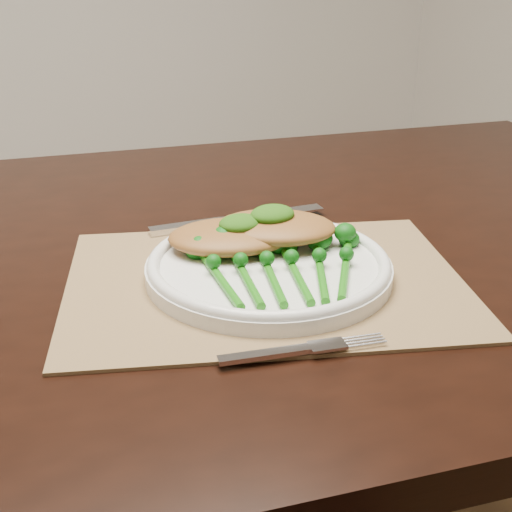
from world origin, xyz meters
name	(u,v)px	position (x,y,z in m)	size (l,w,h in m)	color
dining_table	(171,489)	(0.07, 0.07, 0.38)	(1.73, 1.16, 0.75)	black
placemat	(265,282)	(0.14, -0.07, 0.75)	(0.43, 0.31, 0.00)	olive
dinner_plate	(269,266)	(0.15, -0.06, 0.77)	(0.27, 0.27, 0.02)	silver
knife	(222,221)	(0.17, 0.10, 0.76)	(0.24, 0.04, 0.01)	silver
fork	(314,348)	(0.12, -0.22, 0.76)	(0.16, 0.05, 0.00)	silver
chicken_fillet_left	(231,237)	(0.13, -0.01, 0.78)	(0.14, 0.10, 0.03)	brown
chicken_fillet_right	(275,227)	(0.18, -0.02, 0.79)	(0.14, 0.10, 0.03)	brown
pesto_dollop_left	(240,223)	(0.14, -0.01, 0.80)	(0.05, 0.04, 0.02)	#174009
pesto_dollop_right	(272,214)	(0.18, -0.02, 0.81)	(0.05, 0.04, 0.02)	#174009
broccolini_bundle	(283,274)	(0.15, -0.10, 0.77)	(0.20, 0.21, 0.04)	#18670D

